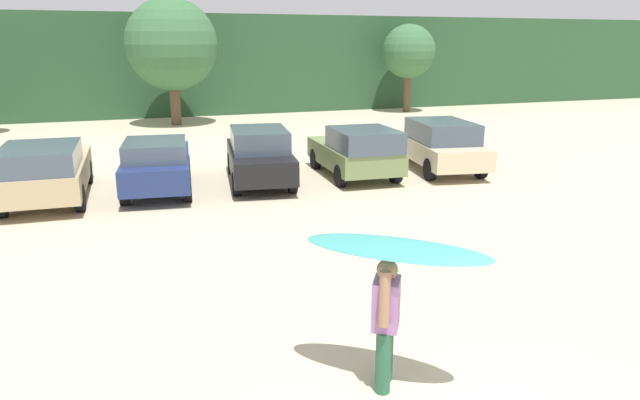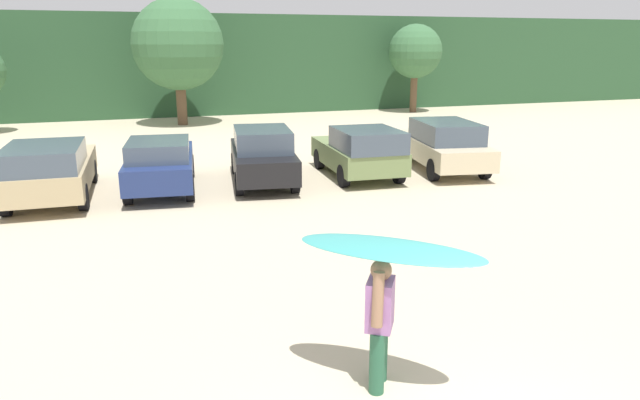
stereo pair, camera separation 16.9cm
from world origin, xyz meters
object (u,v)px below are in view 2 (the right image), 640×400
at_px(person_adult, 380,316).
at_px(parked_car_black, 263,155).
at_px(parked_car_tan, 50,169).
at_px(parked_car_navy, 161,163).
at_px(parked_car_olive_green, 360,151).
at_px(surfboard_teal, 390,249).
at_px(parked_car_champagne, 443,144).

bearing_deg(person_adult, parked_car_black, -63.79).
xyz_separation_m(parked_car_tan, parked_car_black, (5.75, 0.12, 0.00)).
bearing_deg(parked_car_black, parked_car_navy, 98.29).
bearing_deg(parked_car_tan, parked_car_navy, -85.04).
height_order(parked_car_navy, parked_car_black, parked_car_black).
xyz_separation_m(parked_car_navy, parked_car_olive_green, (5.91, -0.33, 0.04)).
bearing_deg(parked_car_olive_green, person_adult, 161.84).
height_order(parked_car_tan, surfboard_teal, surfboard_teal).
distance_m(parked_car_tan, parked_car_olive_green, 8.74).
distance_m(parked_car_black, surfboard_teal, 10.98).
distance_m(parked_car_tan, surfboard_teal, 11.76).
height_order(parked_car_navy, parked_car_champagne, parked_car_champagne).
xyz_separation_m(parked_car_navy, parked_car_champagne, (8.91, -0.15, 0.06)).
xyz_separation_m(person_adult, surfboard_teal, (0.08, -0.06, 0.85)).
xyz_separation_m(parked_car_tan, parked_car_olive_green, (8.74, -0.19, -0.01)).
bearing_deg(parked_car_olive_green, parked_car_black, 87.52).
height_order(parked_car_olive_green, surfboard_teal, surfboard_teal).
xyz_separation_m(parked_car_black, parked_car_olive_green, (2.99, -0.31, -0.01)).
relative_size(parked_car_olive_green, parked_car_champagne, 0.83).
height_order(parked_car_navy, surfboard_teal, surfboard_teal).
bearing_deg(parked_car_champagne, parked_car_navy, 99.00).
relative_size(parked_car_tan, parked_car_black, 1.06).
relative_size(parked_car_olive_green, surfboard_teal, 2.02).
bearing_deg(surfboard_teal, parked_car_black, -54.69).
height_order(parked_car_black, person_adult, person_adult).
bearing_deg(person_adult, parked_car_champagne, -91.40).
relative_size(parked_car_tan, parked_car_navy, 1.03).
distance_m(parked_car_tan, person_adult, 11.63).
bearing_deg(parked_car_tan, surfboard_teal, -154.54).
bearing_deg(parked_car_navy, parked_car_olive_green, -86.26).
bearing_deg(parked_car_black, parked_car_olive_green, -87.31).
distance_m(parked_car_black, parked_car_olive_green, 3.01).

